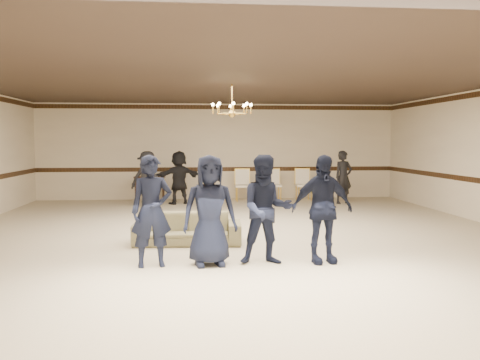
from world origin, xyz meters
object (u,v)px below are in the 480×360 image
object	(u,v)px
adult_left	(147,179)
adult_mid	(179,177)
settee	(188,228)
adult_right	(343,177)
chandelier	(232,99)
boy_c	(266,210)
banquet_chair_mid	(273,185)
console_table	(150,189)
boy_a	(152,211)
boy_d	(322,209)
boy_b	(210,210)
banquet_chair_right	(304,185)
banquet_chair_left	(243,185)

from	to	relation	value
adult_left	adult_mid	size ratio (longest dim) A/B	1.00
settee	adult_right	size ratio (longest dim) A/B	1.23
adult_left	chandelier	bearing A→B (deg)	138.82
boy_c	banquet_chair_mid	world-z (taller)	boy_c
chandelier	console_table	world-z (taller)	chandelier
boy_a	boy_d	distance (m)	2.70
boy_b	banquet_chair_mid	distance (m)	8.86
chandelier	boy_a	size ratio (longest dim) A/B	0.54
chandelier	boy_b	world-z (taller)	chandelier
adult_mid	banquet_chair_right	bearing A→B (deg)	166.73
banquet_chair_mid	chandelier	bearing A→B (deg)	-108.96
chandelier	settee	bearing A→B (deg)	-120.49
console_table	banquet_chair_right	bearing A→B (deg)	-0.27
boy_b	boy_d	bearing A→B (deg)	-7.11
boy_a	adult_left	xyz separation A→B (m)	(-0.68, 7.31, -0.04)
adult_mid	adult_right	world-z (taller)	same
settee	console_table	bearing A→B (deg)	103.65
chandelier	boy_a	distance (m)	4.21
boy_d	adult_right	distance (m)	8.05
boy_b	boy_d	size ratio (longest dim) A/B	1.00
adult_mid	adult_left	bearing A→B (deg)	17.25
adult_right	banquet_chair_right	world-z (taller)	adult_right
adult_right	banquet_chair_right	distance (m)	1.43
boy_a	boy_d	xyz separation A→B (m)	(2.70, 0.00, 0.00)
adult_right	banquet_chair_right	xyz separation A→B (m)	(-1.05, 0.92, -0.31)
adult_right	banquet_chair_right	bearing A→B (deg)	121.97
boy_b	adult_left	distance (m)	7.48
boy_c	adult_mid	distance (m)	8.16
chandelier	adult_left	distance (m)	4.95
boy_d	adult_right	world-z (taller)	boy_d
boy_d	banquet_chair_left	xyz separation A→B (m)	(-0.43, 8.53, -0.36)
adult_left	adult_mid	world-z (taller)	same
boy_b	boy_c	size ratio (longest dim) A/B	1.00
adult_mid	console_table	size ratio (longest dim) A/B	1.69
banquet_chair_right	adult_mid	bearing A→B (deg)	-169.64
boy_b	banquet_chair_left	size ratio (longest dim) A/B	1.69
banquet_chair_left	banquet_chair_right	world-z (taller)	same
adult_left	console_table	size ratio (longest dim) A/B	1.69
settee	adult_mid	distance (m)	6.32
adult_right	banquet_chair_mid	world-z (taller)	adult_right
chandelier	boy_a	xyz separation A→B (m)	(-1.51, -3.38, -2.00)
boy_b	adult_right	xyz separation A→B (m)	(4.42, 7.61, -0.04)
boy_b	banquet_chair_mid	xyz separation A→B (m)	(2.37, 8.53, -0.36)
adult_mid	adult_right	bearing A→B (deg)	154.89
boy_b	console_table	bearing A→B (deg)	93.47
boy_b	console_table	world-z (taller)	boy_b
settee	adult_mid	xyz separation A→B (m)	(-0.32, 6.29, 0.53)
boy_d	adult_left	world-z (taller)	boy_d
settee	adult_right	world-z (taller)	adult_right
banquet_chair_left	banquet_chair_mid	xyz separation A→B (m)	(1.00, 0.00, 0.00)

